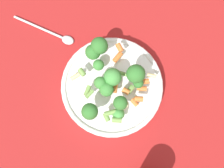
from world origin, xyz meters
TOP-DOWN VIEW (x-y plane):
  - ground_plane at (0.00, 0.00)m, footprint 3.00×3.00m
  - bowl at (0.00, 0.00)m, footprint 0.27×0.27m
  - pasta_salad at (0.00, 0.01)m, footprint 0.22×0.22m
  - spoon at (-0.07, 0.22)m, footprint 0.13×0.17m

SIDE VIEW (x-z plane):
  - ground_plane at x=0.00m, z-range 0.00..0.00m
  - spoon at x=-0.07m, z-range 0.00..0.01m
  - bowl at x=0.00m, z-range 0.00..0.04m
  - pasta_salad at x=0.00m, z-range 0.04..0.13m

